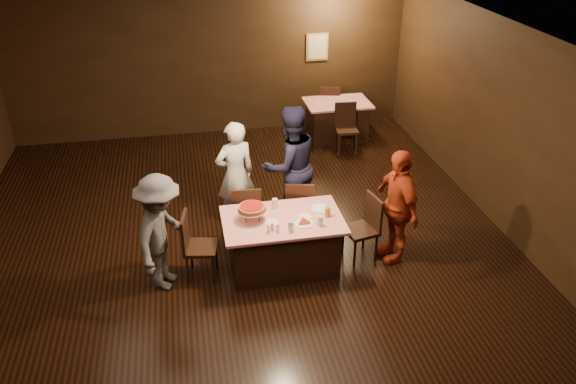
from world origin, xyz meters
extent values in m
plane|color=black|center=(0.00, 0.00, 0.00)|extent=(10.00, 10.00, 0.00)
cube|color=silver|center=(0.00, 0.00, 3.00)|extent=(8.00, 10.00, 0.04)
cube|color=black|center=(0.00, 5.00, 1.50)|extent=(8.00, 0.04, 3.00)
cube|color=black|center=(4.00, 0.00, 1.50)|extent=(0.04, 10.00, 3.00)
cube|color=tan|center=(2.20, 4.97, 1.70)|extent=(0.46, 0.03, 0.56)
cube|color=beige|center=(2.20, 4.95, 1.70)|extent=(0.38, 0.01, 0.48)
cube|color=#B9120C|center=(0.55, 0.04, 0.39)|extent=(1.60, 1.00, 0.77)
cube|color=#A60B16|center=(2.46, 4.20, 0.39)|extent=(1.30, 0.90, 0.77)
cube|color=black|center=(0.15, 0.79, 0.47)|extent=(0.45, 0.45, 0.95)
cube|color=black|center=(0.95, 0.79, 0.47)|extent=(0.51, 0.51, 0.95)
cube|color=black|center=(-0.55, 0.04, 0.47)|extent=(0.49, 0.49, 0.95)
cube|color=black|center=(1.65, 0.04, 0.47)|extent=(0.50, 0.50, 0.95)
cube|color=black|center=(2.46, 3.50, 0.47)|extent=(0.45, 0.45, 0.95)
cube|color=black|center=(2.46, 4.80, 0.47)|extent=(0.50, 0.50, 0.95)
imported|color=silver|center=(0.07, 1.30, 0.84)|extent=(0.70, 0.55, 1.68)
imported|color=black|center=(0.89, 1.22, 0.95)|extent=(1.09, 0.95, 1.89)
imported|color=#515256|center=(-1.03, -0.05, 0.80)|extent=(0.95, 1.19, 1.61)
imported|color=#AB3417|center=(2.12, -0.03, 0.83)|extent=(0.54, 1.02, 1.66)
cylinder|color=black|center=(0.15, 0.19, 0.84)|extent=(0.01, 0.01, 0.15)
cylinder|color=black|center=(0.06, 0.04, 0.84)|extent=(0.01, 0.01, 0.15)
cylinder|color=black|center=(0.24, 0.04, 0.84)|extent=(0.01, 0.01, 0.15)
cylinder|color=silver|center=(0.15, 0.09, 0.93)|extent=(0.38, 0.38, 0.01)
cylinder|color=#B27233|center=(0.15, 0.09, 0.96)|extent=(0.35, 0.35, 0.05)
cylinder|color=#A5140C|center=(0.15, 0.09, 0.98)|extent=(0.30, 0.30, 0.01)
cylinder|color=white|center=(0.80, -0.14, 0.78)|extent=(0.25, 0.25, 0.01)
cylinder|color=#B27233|center=(0.80, -0.14, 0.81)|extent=(0.18, 0.18, 0.04)
cylinder|color=#A5140C|center=(0.80, -0.14, 0.83)|extent=(0.14, 0.14, 0.01)
cylinder|color=white|center=(1.10, 0.19, 0.78)|extent=(0.25, 0.25, 0.01)
cylinder|color=silver|center=(0.60, -0.26, 0.84)|extent=(0.08, 0.08, 0.14)
cylinder|color=silver|center=(1.00, -0.21, 0.84)|extent=(0.08, 0.08, 0.14)
cylinder|color=#BF7F26|center=(1.15, -0.01, 0.84)|extent=(0.08, 0.08, 0.14)
cylinder|color=silver|center=(0.50, 0.34, 0.84)|extent=(0.08, 0.08, 0.14)
cylinder|color=silver|center=(0.37, -0.21, 0.81)|extent=(0.04, 0.04, 0.08)
cylinder|color=silver|center=(0.37, -0.21, 0.85)|extent=(0.05, 0.05, 0.02)
cylinder|color=silver|center=(0.43, -0.26, 0.81)|extent=(0.04, 0.04, 0.08)
cylinder|color=silver|center=(0.43, -0.26, 0.85)|extent=(0.05, 0.05, 0.02)
cylinder|color=silver|center=(0.31, -0.26, 0.81)|extent=(0.04, 0.04, 0.08)
cylinder|color=silver|center=(0.31, -0.26, 0.85)|extent=(0.05, 0.05, 0.02)
cube|color=white|center=(0.85, 0.04, 0.77)|extent=(0.19, 0.19, 0.01)
cube|color=white|center=(0.40, -0.01, 0.77)|extent=(0.21, 0.21, 0.01)
camera|label=1|loc=(-0.60, -6.18, 4.72)|focal=35.00mm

